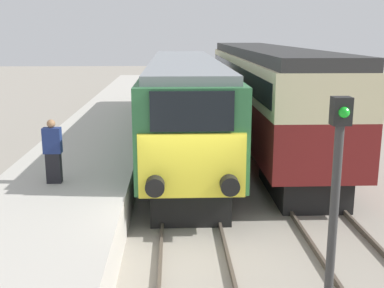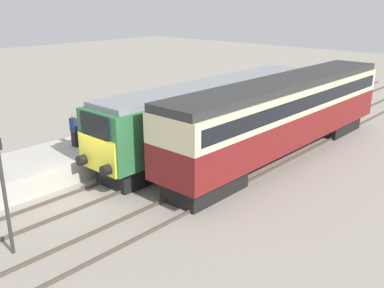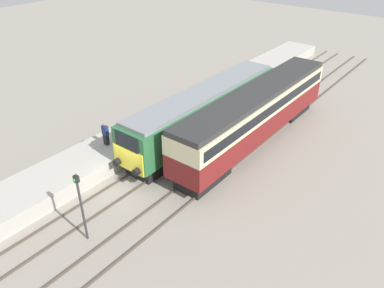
{
  "view_description": "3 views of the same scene",
  "coord_description": "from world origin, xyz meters",
  "px_view_note": "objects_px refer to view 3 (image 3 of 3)",
  "views": [
    {
      "loc": [
        -0.42,
        -10.09,
        4.75
      ],
      "look_at": [
        0.0,
        0.57,
        2.27
      ],
      "focal_mm": 45.0,
      "sensor_mm": 36.0,
      "label": 1
    },
    {
      "loc": [
        14.25,
        -9.19,
        7.89
      ],
      "look_at": [
        1.7,
        4.57,
        1.6
      ],
      "focal_mm": 40.0,
      "sensor_mm": 36.0,
      "label": 2
    },
    {
      "loc": [
        14.71,
        -11.9,
        14.12
      ],
      "look_at": [
        1.7,
        4.57,
        1.6
      ],
      "focal_mm": 35.0,
      "sensor_mm": 36.0,
      "label": 3
    }
  ],
  "objects_px": {
    "passenger_carriage": "(256,111)",
    "locomotive": "(205,110)",
    "person_on_platform": "(106,134)",
    "signal_post": "(81,203)"
  },
  "relations": [
    {
      "from": "locomotive",
      "to": "passenger_carriage",
      "type": "xyz_separation_m",
      "value": [
        3.4,
        1.5,
        0.36
      ]
    },
    {
      "from": "locomotive",
      "to": "passenger_carriage",
      "type": "height_order",
      "value": "passenger_carriage"
    },
    {
      "from": "passenger_carriage",
      "to": "person_on_platform",
      "type": "xyz_separation_m",
      "value": [
        -6.84,
        -8.09,
        -0.66
      ]
    },
    {
      "from": "passenger_carriage",
      "to": "locomotive",
      "type": "bearing_deg",
      "value": -156.15
    },
    {
      "from": "passenger_carriage",
      "to": "person_on_platform",
      "type": "relative_size",
      "value": 10.37
    },
    {
      "from": "locomotive",
      "to": "person_on_platform",
      "type": "height_order",
      "value": "locomotive"
    },
    {
      "from": "locomotive",
      "to": "person_on_platform",
      "type": "distance_m",
      "value": 7.44
    },
    {
      "from": "locomotive",
      "to": "passenger_carriage",
      "type": "distance_m",
      "value": 3.73
    },
    {
      "from": "person_on_platform",
      "to": "signal_post",
      "type": "relative_size",
      "value": 0.41
    },
    {
      "from": "locomotive",
      "to": "passenger_carriage",
      "type": "bearing_deg",
      "value": 23.85
    }
  ]
}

